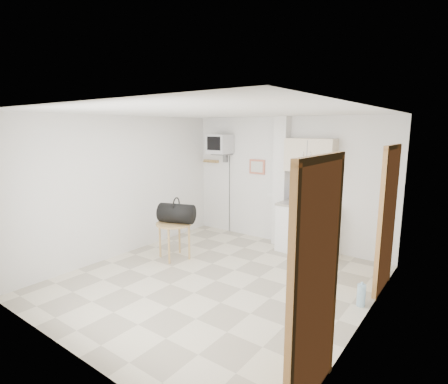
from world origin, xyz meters
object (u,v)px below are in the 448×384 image
Objects in this scene: duffel_bag at (177,213)px; water_bottle at (361,295)px; round_table at (174,228)px; crt_television at (220,145)px.

duffel_bag is 2.09× the size of water_bottle.
round_table reaches higher than water_bottle.
crt_television is at bearing 156.38° from water_bottle.
duffel_bag is (0.03, 0.04, 0.26)m from round_table.
water_bottle is (3.15, 0.21, -0.42)m from round_table.
round_table is at bearing -176.13° from water_bottle.
crt_television is 3.32× the size of round_table.
crt_television is 6.57× the size of water_bottle.
duffel_bag is at bearing -79.47° from crt_television.
round_table is 1.98× the size of water_bottle.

